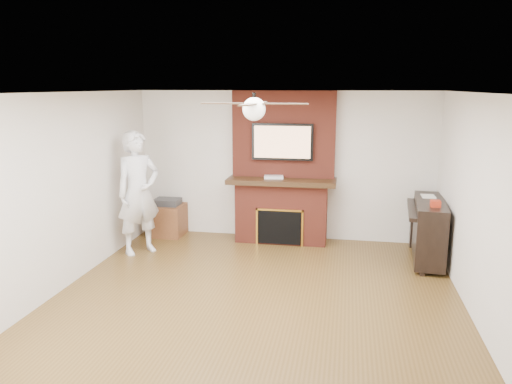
% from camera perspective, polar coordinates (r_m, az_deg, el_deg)
% --- Properties ---
extents(room_shell, '(5.36, 5.86, 2.86)m').
position_cam_1_polar(room_shell, '(5.81, -0.22, -1.15)').
color(room_shell, '#4E3617').
rests_on(room_shell, ground).
extents(fireplace, '(1.78, 0.64, 2.50)m').
position_cam_1_polar(fireplace, '(8.32, 3.03, 1.08)').
color(fireplace, maroon).
rests_on(fireplace, ground).
extents(tv, '(1.00, 0.08, 0.60)m').
position_cam_1_polar(tv, '(8.17, 3.04, 5.74)').
color(tv, black).
rests_on(tv, fireplace).
extents(ceiling_fan, '(1.21, 1.21, 0.31)m').
position_cam_1_polar(ceiling_fan, '(5.66, -0.23, 9.58)').
color(ceiling_fan, black).
rests_on(ceiling_fan, room_shell).
extents(person, '(0.81, 0.84, 1.92)m').
position_cam_1_polar(person, '(7.90, -13.29, -0.10)').
color(person, silver).
rests_on(person, ground).
extents(side_table, '(0.57, 0.57, 0.65)m').
position_cam_1_polar(side_table, '(8.89, -10.04, -2.98)').
color(side_table, brown).
rests_on(side_table, ground).
extents(piano, '(0.64, 1.44, 1.01)m').
position_cam_1_polar(piano, '(7.85, 19.09, -4.00)').
color(piano, black).
rests_on(piano, ground).
extents(cable_box, '(0.33, 0.22, 0.04)m').
position_cam_1_polar(cable_box, '(8.22, 2.04, 1.72)').
color(cable_box, silver).
rests_on(cable_box, fireplace).
extents(candle_orange, '(0.07, 0.07, 0.14)m').
position_cam_1_polar(candle_orange, '(8.37, 1.83, -5.39)').
color(candle_orange, '#F7531D').
rests_on(candle_orange, ground).
extents(candle_green, '(0.07, 0.07, 0.09)m').
position_cam_1_polar(candle_green, '(8.32, 2.60, -5.65)').
color(candle_green, '#3A8635').
rests_on(candle_green, ground).
extents(candle_cream, '(0.07, 0.07, 0.11)m').
position_cam_1_polar(candle_cream, '(8.36, 3.63, -5.51)').
color(candle_cream, beige).
rests_on(candle_cream, ground).
extents(candle_blue, '(0.06, 0.06, 0.07)m').
position_cam_1_polar(candle_blue, '(8.31, 4.29, -5.78)').
color(candle_blue, '#3946AC').
rests_on(candle_blue, ground).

